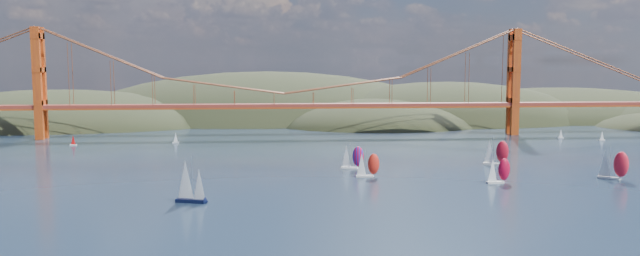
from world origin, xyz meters
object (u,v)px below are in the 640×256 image
object	(u,v)px
racer_0	(367,165)
racer_1	(498,170)
racer_2	(613,164)
racer_3	(495,152)
sloop_navy	(189,182)
racer_rwb	(352,157)

from	to	relation	value
racer_0	racer_1	bearing A→B (deg)	-17.85
racer_2	racer_3	bearing A→B (deg)	169.51
racer_1	racer_2	distance (m)	39.74
racer_3	sloop_navy	bearing A→B (deg)	-135.56
sloop_navy	racer_rwb	size ratio (longest dim) A/B	1.39
racer_3	racer_rwb	world-z (taller)	racer_3
sloop_navy	racer_0	size ratio (longest dim) A/B	1.45
racer_3	racer_2	bearing A→B (deg)	-29.65
racer_0	racer_3	world-z (taller)	racer_3
sloop_navy	racer_2	size ratio (longest dim) A/B	1.21
racer_0	sloop_navy	bearing A→B (deg)	-147.19
sloop_navy	racer_3	bearing A→B (deg)	43.34
racer_0	racer_1	size ratio (longest dim) A/B	0.99
racer_2	racer_rwb	world-z (taller)	racer_2
racer_0	racer_1	distance (m)	41.88
sloop_navy	racer_3	world-z (taller)	sloop_navy
racer_0	racer_3	bearing A→B (deg)	22.77
sloop_navy	racer_2	xyz separation A→B (m)	(133.34, 22.34, -0.68)
racer_rwb	sloop_navy	bearing A→B (deg)	-124.03
sloop_navy	racer_0	world-z (taller)	sloop_navy
sloop_navy	racer_0	xyz separation A→B (m)	(54.24, 32.94, -1.49)
racer_1	racer_3	xyz separation A→B (m)	(11.65, 33.78, 0.66)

